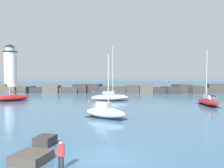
% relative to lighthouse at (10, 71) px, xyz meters
% --- Properties ---
extents(ground_plane, '(600.00, 600.00, 0.00)m').
position_rel_lighthouse_xyz_m(ground_plane, '(29.59, -53.84, -5.89)').
color(ground_plane, '#3D6B8E').
extents(open_sea_beyond, '(400.00, 116.00, 0.01)m').
position_rel_lighthouse_xyz_m(open_sea_beyond, '(29.59, 59.97, -5.89)').
color(open_sea_beyond, '#2D5B7F').
rests_on(open_sea_beyond, ground).
extents(breakwater_jetty, '(70.43, 7.47, 2.54)m').
position_rel_lighthouse_xyz_m(breakwater_jetty, '(31.76, -0.26, -4.87)').
color(breakwater_jetty, brown).
rests_on(breakwater_jetty, ground).
extents(lighthouse, '(4.56, 4.56, 13.61)m').
position_rel_lighthouse_xyz_m(lighthouse, '(0.00, 0.00, 0.00)').
color(lighthouse, gray).
rests_on(lighthouse, ground).
extents(foreground_rocks, '(15.36, 9.03, 0.66)m').
position_rel_lighthouse_xyz_m(foreground_rocks, '(30.82, -55.37, -5.61)').
color(foreground_rocks, '#383330').
rests_on(foreground_rocks, ground).
extents(sailboat_moored_0, '(7.69, 4.08, 10.58)m').
position_rel_lighthouse_xyz_m(sailboat_moored_0, '(28.58, -20.95, -5.19)').
color(sailboat_moored_0, white).
rests_on(sailboat_moored_0, ground).
extents(sailboat_moored_1, '(6.05, 4.93, 8.54)m').
position_rel_lighthouse_xyz_m(sailboat_moored_1, '(9.90, -21.96, -5.29)').
color(sailboat_moored_1, maroon).
rests_on(sailboat_moored_1, ground).
extents(sailboat_moored_2, '(5.46, 4.29, 7.44)m').
position_rel_lighthouse_xyz_m(sailboat_moored_2, '(28.74, -40.08, -5.18)').
color(sailboat_moored_2, white).
rests_on(sailboat_moored_2, ground).
extents(sailboat_moored_3, '(2.02, 7.51, 9.11)m').
position_rel_lighthouse_xyz_m(sailboat_moored_3, '(44.97, -27.66, -5.24)').
color(sailboat_moored_3, maroon).
rests_on(sailboat_moored_3, ground).
extents(person_on_rocks, '(0.36, 0.22, 1.54)m').
position_rel_lighthouse_xyz_m(person_on_rocks, '(27.22, -55.89, -5.04)').
color(person_on_rocks, '#282833').
rests_on(person_on_rocks, ground).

